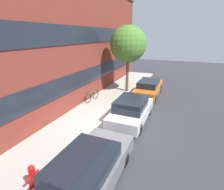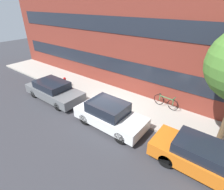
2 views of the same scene
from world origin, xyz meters
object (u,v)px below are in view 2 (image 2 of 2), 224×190
at_px(bicycle, 166,102).
at_px(parked_car_orange, 208,160).
at_px(parked_car_grey, 54,90).
at_px(parked_car_white, 110,115).
at_px(fire_hydrant, 65,82).

bearing_deg(bicycle, parked_car_orange, -42.31).
xyz_separation_m(parked_car_grey, parked_car_white, (5.00, 0.00, 0.07)).
relative_size(parked_car_grey, fire_hydrant, 5.61).
bearing_deg(bicycle, parked_car_grey, -146.75).
height_order(parked_car_grey, bicycle, parked_car_grey).
bearing_deg(parked_car_orange, bicycle, 131.97).
distance_m(fire_hydrant, bicycle, 7.75).
height_order(parked_car_orange, fire_hydrant, parked_car_orange).
bearing_deg(parked_car_white, fire_hydrant, 164.92).
bearing_deg(parked_car_grey, parked_car_orange, -0.00).
bearing_deg(bicycle, parked_car_white, -110.79).
bearing_deg(parked_car_white, parked_car_grey, 180.00).
bearing_deg(bicycle, fire_hydrant, -159.50).
xyz_separation_m(parked_car_white, fire_hydrant, (-5.74, 1.55, -0.17)).
relative_size(parked_car_grey, parked_car_white, 1.13).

